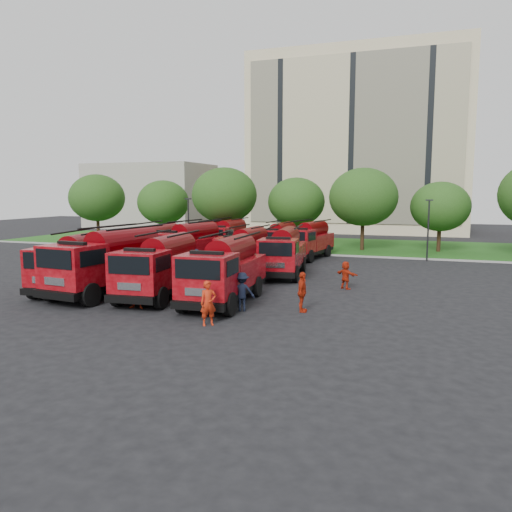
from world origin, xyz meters
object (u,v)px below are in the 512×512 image
(fire_truck_1, at_px, (109,262))
(fire_truck_6, at_px, (246,249))
(fire_truck_4, at_px, (153,247))
(firefighter_2, at_px, (302,312))
(firefighter_1, at_px, (138,309))
(firefighter_4, at_px, (196,273))
(fire_truck_3, at_px, (225,270))
(firefighter_0, at_px, (209,325))
(fire_truck_2, at_px, (161,267))
(fire_truck_11, at_px, (309,240))
(fire_truck_8, at_px, (211,237))
(fire_truck_0, at_px, (78,262))
(fire_truck_10, at_px, (279,240))
(firefighter_3, at_px, (242,311))
(fire_truck_9, at_px, (227,237))
(fire_truck_7, at_px, (284,252))
(firefighter_5, at_px, (345,289))
(fire_truck_5, at_px, (187,245))

(fire_truck_1, xyz_separation_m, fire_truck_6, (4.28, 10.57, -0.27))
(fire_truck_4, xyz_separation_m, firefighter_2, (13.73, -9.54, -1.66))
(firefighter_1, relative_size, firefighter_4, 1.06)
(fire_truck_3, xyz_separation_m, firefighter_0, (1.04, -4.36, -1.70))
(fire_truck_2, bearing_deg, fire_truck_11, 72.96)
(fire_truck_3, xyz_separation_m, fire_truck_11, (0.19, 18.42, -0.11))
(fire_truck_2, height_order, firefighter_1, fire_truck_2)
(fire_truck_8, bearing_deg, fire_truck_1, -76.52)
(fire_truck_1, distance_m, fire_truck_2, 3.19)
(fire_truck_2, bearing_deg, firefighter_2, -10.66)
(fire_truck_0, bearing_deg, fire_truck_3, -11.28)
(fire_truck_3, distance_m, fire_truck_10, 18.94)
(firefighter_3, bearing_deg, firefighter_1, -6.51)
(fire_truck_9, distance_m, fire_truck_10, 4.83)
(fire_truck_7, distance_m, firefighter_3, 10.80)
(firefighter_4, distance_m, firefighter_5, 11.11)
(fire_truck_11, bearing_deg, firefighter_3, -77.80)
(fire_truck_10, xyz_separation_m, fire_truck_11, (2.78, -0.34, 0.09))
(fire_truck_11, relative_size, firefighter_1, 3.91)
(fire_truck_3, xyz_separation_m, firefighter_1, (-3.53, -2.69, -1.70))
(fire_truck_9, relative_size, firefighter_4, 4.03)
(fire_truck_4, height_order, firefighter_1, fire_truck_4)
(fire_truck_5, distance_m, fire_truck_8, 10.18)
(firefighter_2, bearing_deg, fire_truck_0, 80.64)
(firefighter_1, xyz_separation_m, firefighter_2, (7.83, 2.01, 0.00))
(firefighter_2, distance_m, firefighter_5, 6.49)
(fire_truck_6, distance_m, firefighter_3, 12.72)
(fire_truck_5, relative_size, fire_truck_9, 1.11)
(fire_truck_0, distance_m, fire_truck_9, 18.29)
(firefighter_3, distance_m, firefighter_4, 11.69)
(firefighter_5, bearing_deg, fire_truck_7, -3.60)
(fire_truck_4, relative_size, fire_truck_8, 1.14)
(fire_truck_2, bearing_deg, firefighter_5, 26.43)
(fire_truck_10, bearing_deg, firefighter_2, -67.02)
(fire_truck_5, xyz_separation_m, firefighter_0, (8.33, -14.53, -1.71))
(fire_truck_7, bearing_deg, firefighter_0, -95.35)
(fire_truck_1, height_order, firefighter_4, fire_truck_1)
(fire_truck_5, height_order, fire_truck_6, fire_truck_5)
(fire_truck_2, bearing_deg, firefighter_0, -47.67)
(firefighter_3, bearing_deg, fire_truck_6, -91.30)
(firefighter_3, bearing_deg, fire_truck_0, -29.31)
(fire_truck_11, relative_size, firefighter_4, 4.15)
(fire_truck_0, bearing_deg, fire_truck_4, 80.47)
(fire_truck_11, xyz_separation_m, firefighter_2, (4.11, -19.10, -1.59))
(firefighter_2, bearing_deg, firefighter_1, 98.82)
(fire_truck_1, distance_m, fire_truck_6, 11.41)
(firefighter_1, bearing_deg, fire_truck_5, 95.19)
(fire_truck_3, distance_m, fire_truck_6, 10.83)
(fire_truck_3, xyz_separation_m, fire_truck_10, (-2.60, 18.76, -0.20))
(firefighter_4, bearing_deg, fire_truck_11, -55.28)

